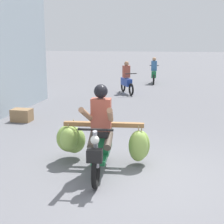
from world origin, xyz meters
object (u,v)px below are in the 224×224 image
motorbike_main_loaded (96,139)px  produce_crate (22,115)px  motorbike_distant_ahead_right (154,73)px  motorbike_distant_ahead_left (127,80)px

motorbike_main_loaded → produce_crate: size_ratio=3.25×
motorbike_main_loaded → produce_crate: (-2.97, 2.95, -0.34)m
motorbike_distant_ahead_right → produce_crate: size_ratio=2.90×
motorbike_main_loaded → motorbike_distant_ahead_left: (-0.80, 8.61, 0.05)m
motorbike_main_loaded → motorbike_distant_ahead_right: bearing=89.5°
produce_crate → motorbike_distant_ahead_right: bearing=71.6°
motorbike_main_loaded → produce_crate: bearing=135.1°
motorbike_distant_ahead_right → produce_crate: bearing=-108.4°
motorbike_main_loaded → motorbike_distant_ahead_right: 12.19m
motorbike_main_loaded → motorbike_distant_ahead_left: 8.64m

